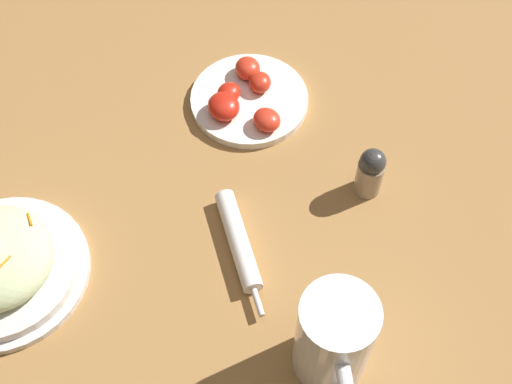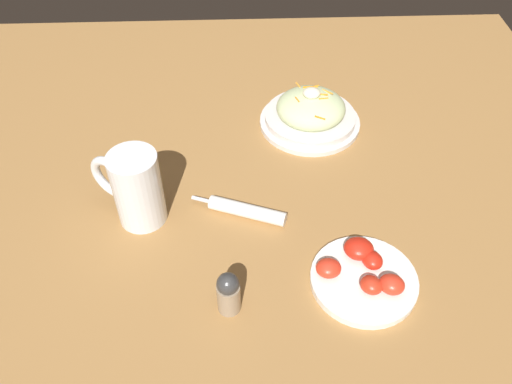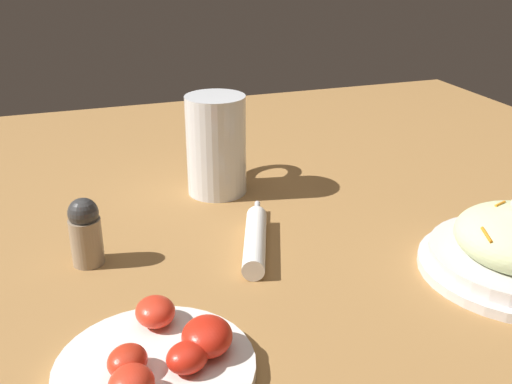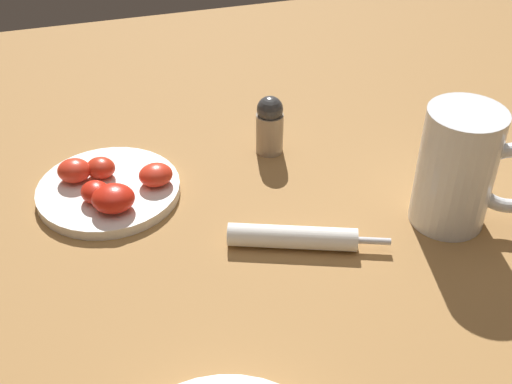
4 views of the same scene
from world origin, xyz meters
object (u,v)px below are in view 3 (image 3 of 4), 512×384
(beer_mug, at_px, (217,150))
(salt_shaker, at_px, (85,231))
(napkin_roll, at_px, (255,240))
(tomato_plate, at_px, (160,362))

(beer_mug, distance_m, salt_shaker, 0.25)
(napkin_roll, bearing_deg, salt_shaker, -99.38)
(beer_mug, bearing_deg, tomato_plate, -22.65)
(tomato_plate, bearing_deg, napkin_roll, 141.13)
(beer_mug, xyz_separation_m, tomato_plate, (0.37, -0.15, -0.05))
(beer_mug, relative_size, tomato_plate, 0.83)
(beer_mug, relative_size, salt_shaker, 1.77)
(napkin_roll, height_order, tomato_plate, tomato_plate)
(napkin_roll, bearing_deg, tomato_plate, -38.87)
(napkin_roll, relative_size, salt_shaker, 2.14)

